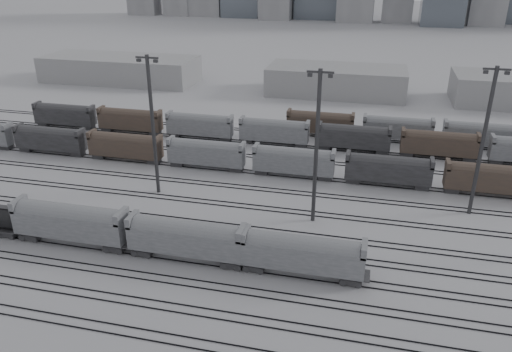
% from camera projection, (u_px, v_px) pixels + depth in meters
% --- Properties ---
extents(ground, '(900.00, 900.00, 0.00)m').
position_uv_depth(ground, '(194.00, 265.00, 66.62)').
color(ground, '#BABABF').
rests_on(ground, ground).
extents(tracks, '(220.00, 71.50, 0.16)m').
position_uv_depth(tracks, '(230.00, 206.00, 82.13)').
color(tracks, black).
rests_on(tracks, ground).
extents(hopper_car_a, '(16.84, 3.34, 6.02)m').
position_uv_depth(hopper_car_a, '(70.00, 221.00, 69.98)').
color(hopper_car_a, black).
rests_on(hopper_car_a, ground).
extents(hopper_car_b, '(16.02, 3.18, 5.73)m').
position_uv_depth(hopper_car_b, '(186.00, 237.00, 66.34)').
color(hopper_car_b, black).
rests_on(hopper_car_b, ground).
extents(hopper_car_c, '(15.71, 3.12, 5.62)m').
position_uv_depth(hopper_car_c, '(303.00, 252.00, 62.99)').
color(hopper_car_c, black).
rests_on(hopper_car_c, ground).
extents(light_mast_b, '(3.80, 0.61, 23.74)m').
position_uv_depth(light_mast_b, '(153.00, 123.00, 82.04)').
color(light_mast_b, '#333335').
rests_on(light_mast_b, ground).
extents(light_mast_c, '(3.79, 0.61, 23.66)m').
position_uv_depth(light_mast_c, '(317.00, 145.00, 72.71)').
color(light_mast_c, '#333335').
rests_on(light_mast_c, ground).
extents(light_mast_d, '(3.77, 0.60, 23.57)m').
position_uv_depth(light_mast_d, '(483.00, 140.00, 74.88)').
color(light_mast_d, '#333335').
rests_on(light_mast_d, ground).
extents(bg_string_near, '(151.00, 3.00, 5.60)m').
position_uv_depth(bg_string_near, '(294.00, 162.00, 92.20)').
color(bg_string_near, gray).
rests_on(bg_string_near, ground).
extents(bg_string_mid, '(151.00, 3.00, 5.60)m').
position_uv_depth(bg_string_mid, '(354.00, 138.00, 104.26)').
color(bg_string_mid, black).
rests_on(bg_string_mid, ground).
extents(bg_string_far, '(66.00, 3.00, 5.60)m').
position_uv_depth(bg_string_far, '(438.00, 133.00, 107.61)').
color(bg_string_far, '#4A3A2F').
rests_on(bg_string_far, ground).
extents(warehouse_left, '(50.00, 18.00, 8.00)m').
position_uv_depth(warehouse_left, '(120.00, 69.00, 162.32)').
color(warehouse_left, gray).
rests_on(warehouse_left, ground).
extents(warehouse_mid, '(40.00, 18.00, 8.00)m').
position_uv_depth(warehouse_mid, '(336.00, 81.00, 147.26)').
color(warehouse_mid, gray).
rests_on(warehouse_mid, ground).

